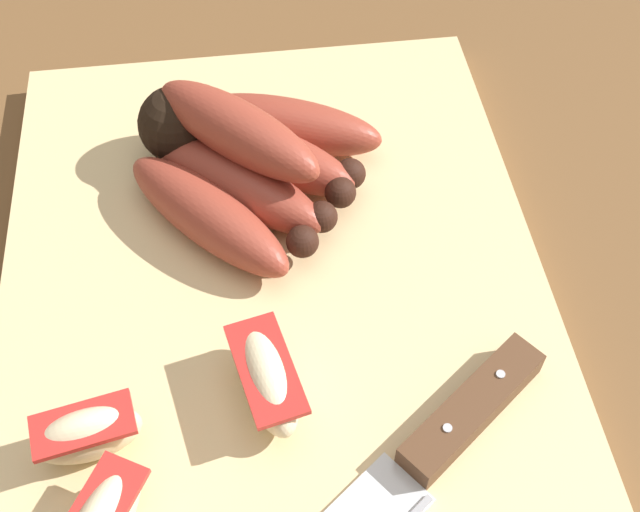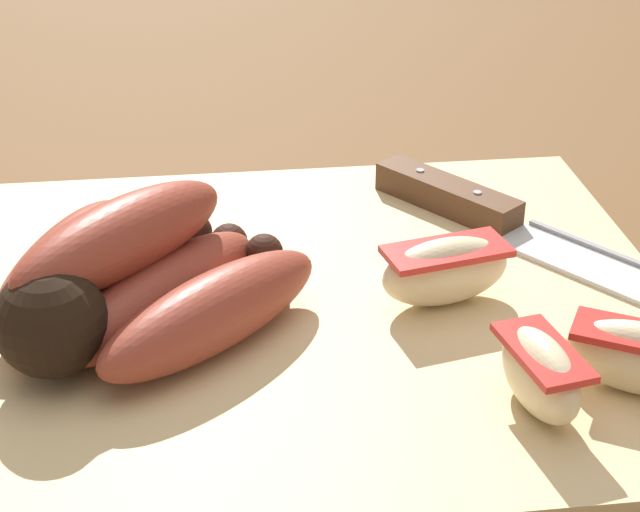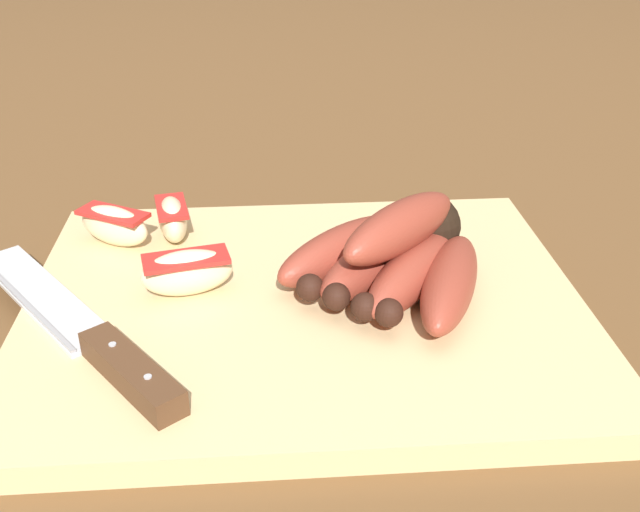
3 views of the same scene
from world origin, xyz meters
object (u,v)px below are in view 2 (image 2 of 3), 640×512
object	(u,v)px
apple_wedge_far	(540,373)
apple_wedge_middle	(446,270)
banana_bunch	(127,281)
chefs_knife	(511,224)
apple_wedge_near	(640,356)

from	to	relation	value
apple_wedge_far	apple_wedge_middle	bearing A→B (deg)	-77.87
apple_wedge_middle	apple_wedge_far	distance (m)	0.10
banana_bunch	chefs_knife	xyz separation A→B (m)	(-0.22, -0.07, -0.02)
banana_bunch	chefs_knife	size ratio (longest dim) A/B	0.78
banana_bunch	apple_wedge_middle	distance (m)	0.16
banana_bunch	apple_wedge_middle	xyz separation A→B (m)	(-0.16, -0.00, -0.01)
banana_bunch	apple_wedge_near	distance (m)	0.25
apple_wedge_near	apple_wedge_middle	distance (m)	0.11
chefs_knife	apple_wedge_far	xyz separation A→B (m)	(0.04, 0.16, 0.01)
banana_bunch	apple_wedge_far	bearing A→B (deg)	153.19
apple_wedge_near	chefs_knife	bearing A→B (deg)	-85.45
banana_bunch	apple_wedge_far	world-z (taller)	banana_bunch
chefs_knife	apple_wedge_middle	distance (m)	0.09
chefs_knife	apple_wedge_far	world-z (taller)	apple_wedge_far
apple_wedge_near	apple_wedge_far	bearing A→B (deg)	9.16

